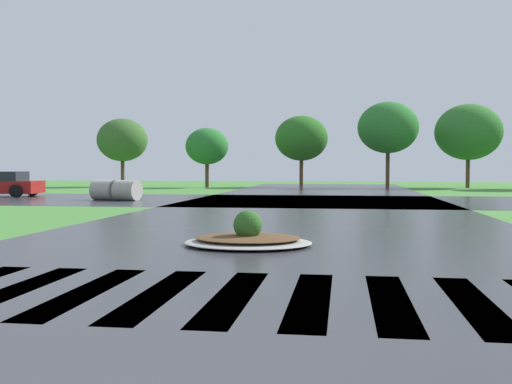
# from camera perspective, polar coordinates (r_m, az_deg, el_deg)

# --- Properties ---
(asphalt_roadway) EXTENTS (11.37, 80.00, 0.01)m
(asphalt_roadway) POSITION_cam_1_polar(r_m,az_deg,el_deg) (12.94, 2.62, -4.29)
(asphalt_roadway) COLOR #35353A
(asphalt_roadway) RESTS_ON ground
(asphalt_cross_road) EXTENTS (90.00, 10.23, 0.01)m
(asphalt_cross_road) POSITION_cam_1_polar(r_m,az_deg,el_deg) (26.85, 5.56, -0.83)
(asphalt_cross_road) COLOR #35353A
(asphalt_cross_road) RESTS_ON ground
(crosswalk_stripes) EXTENTS (7.65, 3.06, 0.01)m
(crosswalk_stripes) POSITION_cam_1_polar(r_m,az_deg,el_deg) (7.13, -2.15, -9.80)
(crosswalk_stripes) COLOR white
(crosswalk_stripes) RESTS_ON ground
(median_island) EXTENTS (2.47, 2.11, 0.68)m
(median_island) POSITION_cam_1_polar(r_m,az_deg,el_deg) (11.57, -0.78, -4.41)
(median_island) COLOR #9E9B93
(median_island) RESTS_ON ground
(drainage_pipe_stack) EXTENTS (2.41, 1.45, 0.92)m
(drainage_pipe_stack) POSITION_cam_1_polar(r_m,az_deg,el_deg) (27.78, -13.14, 0.17)
(drainage_pipe_stack) COLOR #9E9B93
(drainage_pipe_stack) RESTS_ON ground
(background_treeline) EXTENTS (35.72, 5.80, 6.56)m
(background_treeline) POSITION_cam_1_polar(r_m,az_deg,el_deg) (44.29, 12.07, 5.59)
(background_treeline) COLOR #4C3823
(background_treeline) RESTS_ON ground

